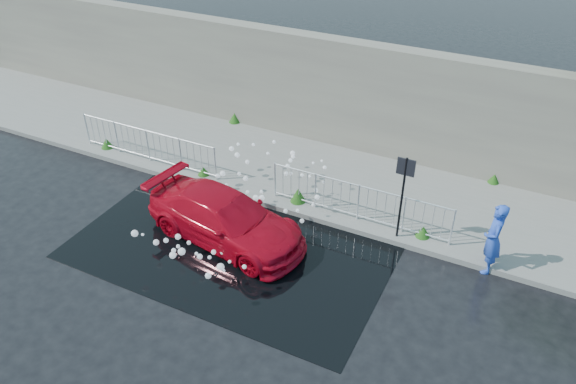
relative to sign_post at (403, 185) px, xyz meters
name	(u,v)px	position (x,y,z in m)	size (l,w,h in m)	color
ground	(195,263)	(-4.20, -3.10, -1.72)	(90.00, 90.00, 0.00)	black
pavement	(286,168)	(-4.20, 1.90, -1.65)	(30.00, 4.00, 0.15)	slate
curb	(254,200)	(-4.20, -0.10, -1.64)	(30.00, 0.25, 0.16)	slate
retaining_wall	(316,88)	(-4.20, 4.10, 0.18)	(30.00, 0.60, 3.50)	#6B635A
puddle	(233,246)	(-3.70, -2.10, -1.72)	(8.00, 5.00, 0.01)	black
sign_post	(403,185)	(0.00, 0.00, 0.00)	(0.45, 0.06, 2.50)	black
railing_left	(148,144)	(-8.20, 0.25, -0.99)	(5.05, 0.05, 1.10)	silver
railing_right	(358,201)	(-1.20, 0.25, -0.99)	(5.05, 0.05, 1.10)	silver
weeds	(273,167)	(-4.38, 1.37, -1.40)	(12.17, 3.93, 0.43)	#1F4A13
water_spray	(237,203)	(-4.04, -1.30, -0.98)	(3.34, 5.86, 0.98)	white
red_car	(225,218)	(-4.02, -1.89, -1.07)	(1.82, 4.47, 1.30)	#B40719
person	(493,239)	(2.30, -0.10, -0.78)	(0.69, 0.45, 1.89)	blue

